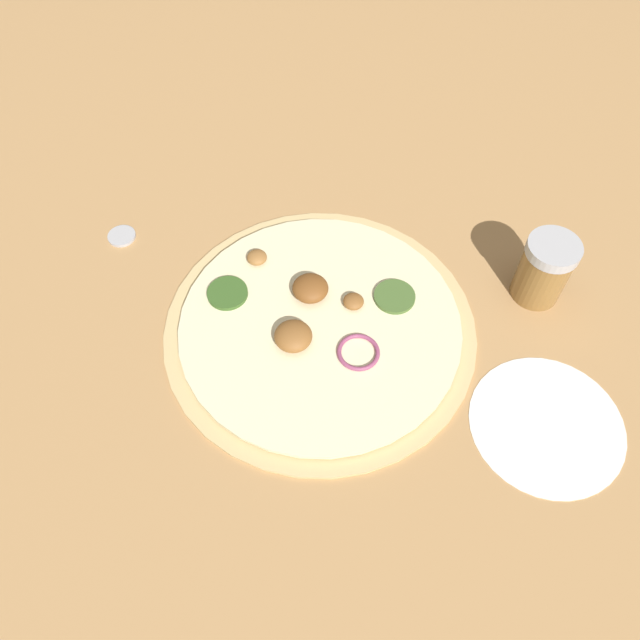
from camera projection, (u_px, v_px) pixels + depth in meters
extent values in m
plane|color=tan|center=(320.00, 329.00, 0.66)|extent=(3.00, 3.00, 0.00)
cylinder|color=#D6B77A|center=(320.00, 327.00, 0.65)|extent=(0.33, 0.33, 0.01)
cylinder|color=beige|center=(320.00, 324.00, 0.65)|extent=(0.29, 0.29, 0.00)
cylinder|color=#385B23|center=(227.00, 293.00, 0.67)|extent=(0.04, 0.04, 0.00)
ellipsoid|color=brown|center=(307.00, 289.00, 0.66)|extent=(0.04, 0.04, 0.02)
ellipsoid|color=brown|center=(293.00, 336.00, 0.63)|extent=(0.04, 0.04, 0.02)
torus|color=#934266|center=(358.00, 352.00, 0.62)|extent=(0.04, 0.04, 0.00)
ellipsoid|color=brown|center=(353.00, 301.00, 0.66)|extent=(0.02, 0.02, 0.01)
ellipsoid|color=#996633|center=(257.00, 257.00, 0.69)|extent=(0.02, 0.02, 0.01)
cylinder|color=#47662D|center=(395.00, 297.00, 0.66)|extent=(0.04, 0.04, 0.00)
cylinder|color=olive|center=(542.00, 273.00, 0.66)|extent=(0.05, 0.05, 0.07)
cylinder|color=#B2B2B7|center=(554.00, 249.00, 0.62)|extent=(0.05, 0.05, 0.01)
cylinder|color=#B2B2B7|center=(121.00, 235.00, 0.72)|extent=(0.03, 0.03, 0.01)
cylinder|color=white|center=(547.00, 424.00, 0.59)|extent=(0.15, 0.15, 0.00)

